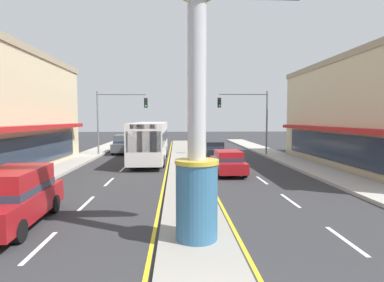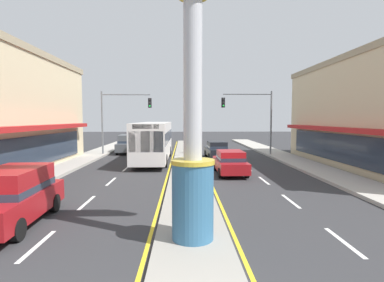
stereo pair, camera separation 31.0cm
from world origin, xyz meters
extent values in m
cube|color=gray|center=(0.00, 18.00, 0.07)|extent=(2.20, 52.00, 0.14)
cube|color=#ADA89E|center=(-9.00, 16.00, 0.09)|extent=(2.59, 60.00, 0.18)
cube|color=#ADA89E|center=(9.00, 16.00, 0.09)|extent=(2.59, 60.00, 0.18)
cube|color=silver|center=(-4.40, 4.80, 0.00)|extent=(0.14, 2.20, 0.01)
cube|color=silver|center=(-4.40, 9.20, 0.00)|extent=(0.14, 2.20, 0.01)
cube|color=silver|center=(-4.40, 13.60, 0.00)|extent=(0.14, 2.20, 0.01)
cube|color=silver|center=(-4.40, 18.00, 0.00)|extent=(0.14, 2.20, 0.01)
cube|color=silver|center=(-4.40, 22.40, 0.00)|extent=(0.14, 2.20, 0.01)
cube|color=silver|center=(-4.40, 26.80, 0.00)|extent=(0.14, 2.20, 0.01)
cube|color=silver|center=(-4.40, 31.20, 0.00)|extent=(0.14, 2.20, 0.01)
cube|color=silver|center=(4.40, 4.80, 0.00)|extent=(0.14, 2.20, 0.01)
cube|color=silver|center=(4.40, 9.20, 0.00)|extent=(0.14, 2.20, 0.01)
cube|color=silver|center=(4.40, 13.60, 0.00)|extent=(0.14, 2.20, 0.01)
cube|color=silver|center=(4.40, 18.00, 0.00)|extent=(0.14, 2.20, 0.01)
cube|color=silver|center=(4.40, 22.40, 0.00)|extent=(0.14, 2.20, 0.01)
cube|color=silver|center=(4.40, 26.80, 0.00)|extent=(0.14, 2.20, 0.01)
cube|color=silver|center=(4.40, 31.20, 0.00)|extent=(0.14, 2.20, 0.01)
cube|color=yellow|center=(-1.28, 18.00, 0.00)|extent=(0.12, 52.00, 0.01)
cube|color=yellow|center=(1.28, 18.00, 0.00)|extent=(0.12, 52.00, 0.01)
cylinder|color=#33668C|center=(0.00, 4.83, 1.22)|extent=(1.19, 1.19, 2.17)
cylinder|color=gold|center=(0.00, 4.83, 2.37)|extent=(1.25, 1.25, 0.12)
cylinder|color=#B7B7BC|center=(0.00, 4.83, 4.68)|extent=(0.52, 0.52, 4.75)
cube|color=#B21E1E|center=(-9.36, 15.12, 3.02)|extent=(0.90, 17.61, 0.30)
cube|color=#283342|center=(-9.77, 15.12, 1.50)|extent=(0.08, 16.99, 2.00)
cube|color=beige|center=(14.56, 17.86, 3.82)|extent=(7.37, 19.10, 7.64)
cube|color=#B21E1E|center=(10.42, 17.86, 2.85)|extent=(0.90, 16.24, 0.30)
cube|color=#283342|center=(10.83, 17.86, 1.50)|extent=(0.08, 15.66, 2.00)
cylinder|color=slate|center=(-8.10, 25.98, 3.10)|extent=(0.16, 0.16, 6.20)
cylinder|color=slate|center=(-5.79, 25.98, 5.90)|extent=(4.62, 0.12, 0.12)
cube|color=black|center=(-3.48, 25.82, 5.09)|extent=(0.32, 0.24, 0.92)
sphere|color=black|center=(-3.48, 25.68, 5.39)|extent=(0.17, 0.17, 0.17)
sphere|color=black|center=(-3.48, 25.68, 5.09)|extent=(0.17, 0.17, 0.17)
sphere|color=#19D83F|center=(-3.48, 25.68, 4.79)|extent=(0.17, 0.17, 0.17)
cylinder|color=slate|center=(8.10, 25.15, 3.10)|extent=(0.16, 0.16, 6.20)
cylinder|color=slate|center=(5.79, 25.15, 5.90)|extent=(4.62, 0.12, 0.12)
cube|color=black|center=(3.48, 24.99, 5.09)|extent=(0.32, 0.24, 0.92)
sphere|color=black|center=(3.48, 24.85, 5.39)|extent=(0.17, 0.17, 0.17)
sphere|color=black|center=(3.48, 24.85, 5.09)|extent=(0.17, 0.17, 0.17)
sphere|color=#19D83F|center=(3.48, 24.85, 4.79)|extent=(0.17, 0.17, 0.17)
cube|color=black|center=(2.75, 23.73, 0.60)|extent=(1.99, 4.39, 0.66)
cube|color=black|center=(2.76, 23.56, 1.23)|extent=(1.66, 2.23, 0.60)
cube|color=#283342|center=(2.76, 23.56, 1.05)|extent=(1.70, 2.25, 0.24)
cylinder|color=black|center=(1.87, 25.02, 0.31)|extent=(0.25, 0.63, 0.62)
cylinder|color=black|center=(3.49, 25.10, 0.31)|extent=(0.25, 0.63, 0.62)
cylinder|color=black|center=(2.01, 22.36, 0.31)|extent=(0.25, 0.63, 0.62)
cylinder|color=black|center=(3.63, 22.44, 0.31)|extent=(0.25, 0.63, 0.62)
cube|color=#4C5156|center=(-6.05, 27.95, 0.70)|extent=(2.11, 4.68, 0.80)
cube|color=#4C5156|center=(-6.06, 28.14, 1.50)|extent=(1.80, 2.93, 0.80)
cube|color=#283342|center=(-6.06, 28.14, 1.22)|extent=(1.84, 2.96, 0.24)
cylinder|color=black|center=(-5.11, 26.57, 0.34)|extent=(0.25, 0.69, 0.68)
cylinder|color=black|center=(-6.86, 26.49, 0.34)|extent=(0.25, 0.69, 0.68)
cylinder|color=black|center=(-5.24, 29.42, 0.34)|extent=(0.25, 0.69, 0.68)
cylinder|color=black|center=(-6.99, 29.34, 0.34)|extent=(0.25, 0.69, 0.68)
cube|color=silver|center=(-2.75, 22.00, 1.81)|extent=(2.51, 11.20, 2.90)
cube|color=#283342|center=(-2.75, 22.00, 2.11)|extent=(2.53, 10.98, 0.90)
cube|color=#283342|center=(-2.75, 16.44, 2.06)|extent=(2.30, 0.08, 1.40)
cube|color=black|center=(-2.75, 16.44, 3.06)|extent=(1.75, 0.08, 0.30)
cylinder|color=black|center=(-1.60, 18.52, 0.48)|extent=(0.28, 0.96, 0.96)
cylinder|color=black|center=(-3.90, 18.52, 0.48)|extent=(0.28, 0.96, 0.96)
cylinder|color=black|center=(-1.60, 24.91, 0.48)|extent=(0.28, 0.96, 0.96)
cylinder|color=black|center=(-3.90, 24.91, 0.48)|extent=(0.28, 0.96, 0.96)
cube|color=maroon|center=(-6.05, 6.51, 0.70)|extent=(2.10, 4.68, 0.80)
cube|color=maroon|center=(-6.06, 6.70, 1.50)|extent=(1.79, 2.92, 0.80)
cube|color=#283342|center=(-6.06, 6.70, 1.22)|extent=(1.83, 2.95, 0.24)
cylinder|color=black|center=(-5.12, 5.13, 0.34)|extent=(0.25, 0.69, 0.68)
cylinder|color=black|center=(-5.24, 7.98, 0.34)|extent=(0.25, 0.69, 0.68)
cylinder|color=black|center=(-6.99, 7.90, 0.34)|extent=(0.25, 0.69, 0.68)
cube|color=maroon|center=(2.75, 15.76, 0.60)|extent=(1.84, 4.33, 0.66)
cube|color=maroon|center=(2.75, 15.59, 1.23)|extent=(1.59, 2.18, 0.60)
cube|color=#283342|center=(2.75, 15.59, 1.05)|extent=(1.62, 2.20, 0.24)
cylinder|color=black|center=(1.92, 17.08, 0.31)|extent=(0.23, 0.62, 0.62)
cylinder|color=black|center=(3.54, 17.11, 0.31)|extent=(0.23, 0.62, 0.62)
cylinder|color=black|center=(1.97, 14.42, 0.31)|extent=(0.23, 0.62, 0.62)
cylinder|color=black|center=(3.58, 14.45, 0.31)|extent=(0.23, 0.62, 0.62)
camera|label=1|loc=(-0.57, -3.68, 3.58)|focal=28.49mm
camera|label=2|loc=(-0.26, -3.69, 3.58)|focal=28.49mm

